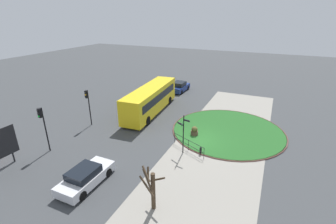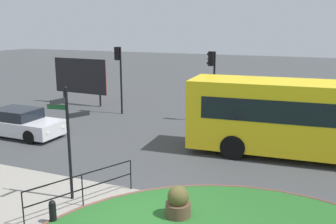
% 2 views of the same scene
% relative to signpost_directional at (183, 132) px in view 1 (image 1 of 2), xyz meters
% --- Properties ---
extents(ground, '(120.00, 120.00, 0.00)m').
position_rel_signpost_directional_xyz_m(ground, '(2.72, -0.57, -2.06)').
color(ground, '#3D3F42').
extents(sidewalk_paving, '(32.00, 7.92, 0.02)m').
position_rel_signpost_directional_xyz_m(sidewalk_paving, '(2.72, -2.60, -2.05)').
color(sidewalk_paving, gray).
rests_on(sidewalk_paving, ground).
extents(grass_island, '(11.00, 11.00, 0.10)m').
position_rel_signpost_directional_xyz_m(grass_island, '(5.84, -2.70, -2.01)').
color(grass_island, '#235B23').
rests_on(grass_island, ground).
extents(grass_kerb_ring, '(11.31, 11.31, 0.11)m').
position_rel_signpost_directional_xyz_m(grass_kerb_ring, '(5.84, -2.70, -2.01)').
color(grass_kerb_ring, brown).
rests_on(grass_kerb_ring, ground).
extents(signpost_directional, '(0.98, 1.24, 3.54)m').
position_rel_signpost_directional_xyz_m(signpost_directional, '(0.00, 0.00, 0.00)').
color(signpost_directional, black).
rests_on(signpost_directional, ground).
extents(bollard_foreground, '(0.19, 0.19, 0.68)m').
position_rel_signpost_directional_xyz_m(bollard_foreground, '(0.47, -1.44, -1.71)').
color(bollard_foreground, black).
rests_on(bollard_foreground, ground).
extents(railing_grass_edge, '(1.53, 3.26, 1.02)m').
position_rel_signpost_directional_xyz_m(railing_grass_edge, '(0.62, -0.28, -1.39)').
color(railing_grass_edge, black).
rests_on(railing_grass_edge, ground).
extents(bus_yellow, '(11.05, 3.21, 3.09)m').
position_rel_signpost_directional_xyz_m(bus_yellow, '(7.16, 6.86, -0.39)').
color(bus_yellow, yellow).
rests_on(bus_yellow, ground).
extents(car_near_lane, '(4.32, 1.88, 1.34)m').
position_rel_signpost_directional_xyz_m(car_near_lane, '(-6.58, 4.71, -1.43)').
color(car_near_lane, silver).
rests_on(car_near_lane, ground).
extents(car_far_lane, '(4.13, 2.10, 1.50)m').
position_rel_signpost_directional_xyz_m(car_far_lane, '(16.47, 6.84, -1.36)').
color(car_far_lane, navy).
rests_on(car_far_lane, ground).
extents(traffic_light_near, '(0.49, 0.27, 4.03)m').
position_rel_signpost_directional_xyz_m(traffic_light_near, '(-4.48, 10.77, 0.88)').
color(traffic_light_near, black).
rests_on(traffic_light_near, ground).
extents(traffic_light_far, '(0.49, 0.28, 3.90)m').
position_rel_signpost_directional_xyz_m(traffic_light_far, '(1.20, 11.00, 0.79)').
color(traffic_light_far, black).
rests_on(traffic_light_far, ground).
extents(planter_near_signpost, '(0.70, 0.70, 0.97)m').
position_rel_signpost_directional_xyz_m(planter_near_signpost, '(3.50, 0.12, -1.61)').
color(planter_near_signpost, brown).
rests_on(planter_near_signpost, ground).
extents(street_tree_bare, '(1.33, 1.29, 3.04)m').
position_rel_signpost_directional_xyz_m(street_tree_bare, '(-6.72, -0.58, -0.47)').
color(street_tree_bare, '#423323').
rests_on(street_tree_bare, ground).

